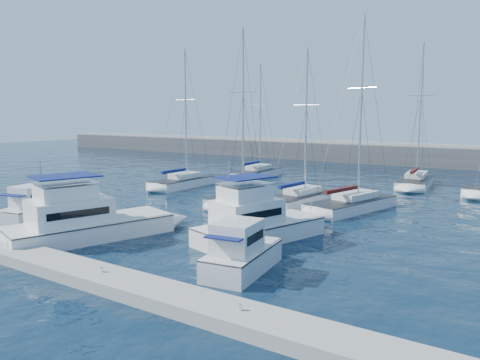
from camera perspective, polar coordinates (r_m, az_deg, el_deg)
The scene contains 16 objects.
ground at distance 31.88m, azimuth -1.06°, elevation -6.72°, with size 220.00×220.00×0.00m, color black.
breakwater at distance 79.64m, azimuth 20.68°, elevation 2.47°, with size 160.00×6.00×4.45m.
dock at distance 23.96m, azimuth -16.46°, elevation -11.38°, with size 40.00×2.20×0.60m, color gray.
dock_cleat_near_port at distance 30.19m, azimuth -26.41°, elevation -7.01°, with size 0.16×0.16×0.25m, color silver.
dock_cleat_centre at distance 23.83m, azimuth -16.50°, elevation -10.42°, with size 0.16×0.16×0.25m, color silver.
dock_cleat_near_stbd at distance 18.76m, azimuth 0.05°, elevation -15.24°, with size 0.16×0.16×0.25m, color silver.
motor_yacht_port_outer at distance 39.42m, azimuth -23.00°, elevation -3.09°, with size 3.62×7.36×3.20m.
motor_yacht_port_inner at distance 32.25m, azimuth -18.62°, elevation -4.90°, with size 6.81×11.13×4.69m.
motor_yacht_stbd_inner at distance 30.14m, azimuth 1.86°, elevation -5.37°, with size 5.74×9.46×4.69m.
motor_yacht_stbd_outer at distance 24.42m, azimuth 0.10°, elevation -9.08°, with size 3.17×5.70×3.20m.
sailboat_mid_a at distance 52.69m, azimuth -7.05°, elevation -0.27°, with size 3.14×8.25×15.48m.
sailboat_mid_b at distance 43.38m, azimuth -0.06°, elevation -2.02°, with size 4.77×9.53×16.21m.
sailboat_mid_c at distance 42.60m, azimuth 7.31°, elevation -2.29°, with size 3.92×8.50×14.24m.
sailboat_mid_d at distance 40.79m, azimuth 13.46°, elevation -2.90°, with size 5.40×9.84×16.49m.
sailboat_back_a at distance 60.39m, azimuth 2.07°, elevation 0.84°, with size 3.45×8.87×14.79m.
sailboat_back_b at distance 56.51m, azimuth 20.61°, elevation -0.18°, with size 4.13×9.92×16.31m.
Camera 1 is at (17.49, -25.37, 8.16)m, focal length 35.00 mm.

